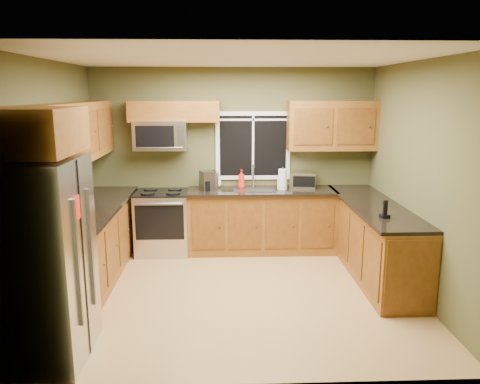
{
  "coord_description": "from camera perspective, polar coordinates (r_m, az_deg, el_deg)",
  "views": [
    {
      "loc": [
        -0.16,
        -5.21,
        2.34
      ],
      "look_at": [
        0.05,
        0.35,
        1.15
      ],
      "focal_mm": 35.0,
      "sensor_mm": 36.0,
      "label": 1
    }
  ],
  "objects": [
    {
      "name": "front_wall",
      "position": [
        3.55,
        0.51,
        -4.12
      ],
      "size": [
        4.2,
        0.0,
        4.2
      ],
      "primitive_type": "plane",
      "rotation": [
        -1.57,
        0.0,
        0.0
      ],
      "color": "#4B4B29",
      "rests_on": "ground"
    },
    {
      "name": "base_cabinets_back",
      "position": [
        6.99,
        2.64,
        -3.61
      ],
      "size": [
        2.17,
        0.6,
        0.9
      ],
      "primitive_type": "cube",
      "color": "brown",
      "rests_on": "ground"
    },
    {
      "name": "countertop_back",
      "position": [
        6.86,
        2.69,
        0.12
      ],
      "size": [
        2.17,
        0.65,
        0.04
      ],
      "primitive_type": "cube",
      "color": "black",
      "rests_on": "base_cabinets_back"
    },
    {
      "name": "toaster_oven",
      "position": [
        7.05,
        7.61,
        1.49
      ],
      "size": [
        0.42,
        0.34,
        0.24
      ],
      "color": "#B7B7BC",
      "rests_on": "countertop_back"
    },
    {
      "name": "coffee_maker",
      "position": [
        6.82,
        -4.07,
        1.31
      ],
      "size": [
        0.23,
        0.27,
        0.28
      ],
      "color": "slate",
      "rests_on": "countertop_back"
    },
    {
      "name": "soap_bottle_c",
      "position": [
        7.01,
        -2.86,
        1.32
      ],
      "size": [
        0.15,
        0.15,
        0.18
      ],
      "primitive_type": "imported",
      "rotation": [
        0.0,
        0.0,
        -0.05
      ],
      "color": "white",
      "rests_on": "countertop_back"
    },
    {
      "name": "ceiling",
      "position": [
        5.22,
        -0.42,
        16.02
      ],
      "size": [
        4.2,
        4.2,
        0.0
      ],
      "primitive_type": "plane",
      "rotation": [
        3.14,
        0.0,
        0.0
      ],
      "color": "white",
      "rests_on": "back_wall"
    },
    {
      "name": "base_cabinets_left",
      "position": [
        6.21,
        -17.47,
        -6.22
      ],
      "size": [
        0.6,
        2.65,
        0.9
      ],
      "primitive_type": "cube",
      "color": "brown",
      "rests_on": "ground"
    },
    {
      "name": "base_cabinets_peninsula",
      "position": [
        6.36,
        15.96,
        -5.68
      ],
      "size": [
        0.6,
        2.52,
        0.9
      ],
      "color": "brown",
      "rests_on": "ground"
    },
    {
      "name": "countertop_left",
      "position": [
        6.08,
        -17.52,
        -2.01
      ],
      "size": [
        0.65,
        2.65,
        0.04
      ],
      "primitive_type": "cube",
      "color": "black",
      "rests_on": "base_cabinets_left"
    },
    {
      "name": "sink",
      "position": [
        6.86,
        1.73,
        0.4
      ],
      "size": [
        0.6,
        0.42,
        0.36
      ],
      "color": "slate",
      "rests_on": "countertop_back"
    },
    {
      "name": "refrigerator",
      "position": [
        4.46,
        -23.01,
        -7.8
      ],
      "size": [
        0.74,
        0.9,
        1.8
      ],
      "color": "#B7B7BC",
      "rests_on": "ground"
    },
    {
      "name": "left_wall",
      "position": [
        5.65,
        -22.23,
        1.07
      ],
      "size": [
        0.0,
        3.6,
        3.6
      ],
      "primitive_type": "plane",
      "rotation": [
        1.57,
        0.0,
        1.57
      ],
      "color": "#4B4B29",
      "rests_on": "ground"
    },
    {
      "name": "cordless_phone",
      "position": [
        5.56,
        17.25,
        -2.4
      ],
      "size": [
        0.11,
        0.11,
        0.21
      ],
      "color": "black",
      "rests_on": "countertop_peninsula"
    },
    {
      "name": "upper_cabinets_back_left",
      "position": [
        6.88,
        -8.03,
        9.72
      ],
      "size": [
        1.3,
        0.33,
        0.3
      ],
      "primitive_type": "cube",
      "color": "brown",
      "rests_on": "back_wall"
    },
    {
      "name": "window",
      "position": [
        7.05,
        1.6,
        5.66
      ],
      "size": [
        1.12,
        0.03,
        1.02
      ],
      "color": "white",
      "rests_on": "back_wall"
    },
    {
      "name": "countertop_peninsula",
      "position": [
        6.24,
        15.97,
        -1.55
      ],
      "size": [
        0.65,
        2.5,
        0.04
      ],
      "primitive_type": "cube",
      "color": "black",
      "rests_on": "base_cabinets_peninsula"
    },
    {
      "name": "kettle",
      "position": [
        6.98,
        -3.25,
        1.59
      ],
      "size": [
        0.19,
        0.19,
        0.29
      ],
      "color": "#B7B7BC",
      "rests_on": "countertop_back"
    },
    {
      "name": "microwave",
      "position": [
        6.9,
        -9.64,
        6.84
      ],
      "size": [
        0.76,
        0.41,
        0.42
      ],
      "color": "#B7B7BC",
      "rests_on": "back_wall"
    },
    {
      "name": "right_wall",
      "position": [
        5.76,
        20.96,
        1.38
      ],
      "size": [
        0.0,
        3.6,
        3.6
      ],
      "primitive_type": "plane",
      "rotation": [
        1.57,
        0.0,
        -1.57
      ],
      "color": "#4B4B29",
      "rests_on": "ground"
    },
    {
      "name": "paper_towel_roll",
      "position": [
        6.87,
        5.21,
        1.56
      ],
      "size": [
        0.17,
        0.17,
        0.33
      ],
      "color": "white",
      "rests_on": "countertop_back"
    },
    {
      "name": "soap_bottle_a",
      "position": [
        6.97,
        0.17,
        1.63
      ],
      "size": [
        0.13,
        0.13,
        0.27
      ],
      "primitive_type": "imported",
      "rotation": [
        0.0,
        0.0,
        0.3
      ],
      "color": "red",
      "rests_on": "countertop_back"
    },
    {
      "name": "upper_cabinets_left",
      "position": [
        5.97,
        -19.58,
        6.77
      ],
      "size": [
        0.33,
        2.65,
        0.72
      ],
      "primitive_type": "cube",
      "color": "brown",
      "rests_on": "left_wall"
    },
    {
      "name": "soap_bottle_b",
      "position": [
        6.93,
        5.0,
        1.27
      ],
      "size": [
        0.11,
        0.11,
        0.21
      ],
      "primitive_type": "imported",
      "rotation": [
        0.0,
        0.0,
        -0.17
      ],
      "color": "white",
      "rests_on": "countertop_back"
    },
    {
      "name": "range",
      "position": [
        6.99,
        -9.41,
        -3.61
      ],
      "size": [
        0.76,
        0.69,
        0.94
      ],
      "color": "#B7B7BC",
      "rests_on": "ground"
    },
    {
      "name": "upper_cabinets_back_right",
      "position": [
        7.05,
        11.16,
        7.95
      ],
      "size": [
        1.3,
        0.33,
        0.72
      ],
      "primitive_type": "cube",
      "color": "brown",
      "rests_on": "back_wall"
    },
    {
      "name": "upper_cabinet_over_fridge",
      "position": [
        4.23,
        -24.28,
        6.8
      ],
      "size": [
        0.72,
        0.9,
        0.38
      ],
      "primitive_type": "cube",
      "color": "brown",
      "rests_on": "left_wall"
    },
    {
      "name": "floor",
      "position": [
        5.71,
        -0.38,
        -12.1
      ],
      "size": [
        4.2,
        4.2,
        0.0
      ],
      "primitive_type": "plane",
      "color": "#A9804A",
      "rests_on": "ground"
    },
    {
      "name": "back_wall",
      "position": [
        7.08,
        -0.85,
        4.04
      ],
      "size": [
        4.2,
        0.0,
        4.2
      ],
      "primitive_type": "plane",
      "rotation": [
        1.57,
        0.0,
        0.0
      ],
      "color": "#4B4B29",
      "rests_on": "ground"
    }
  ]
}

